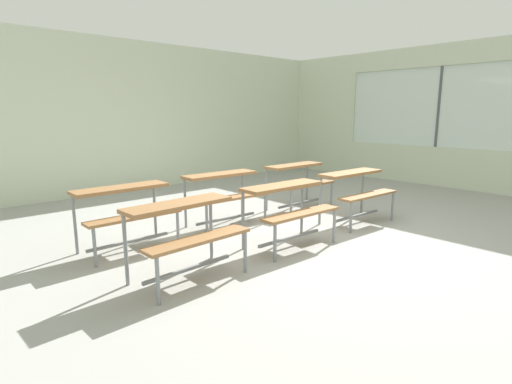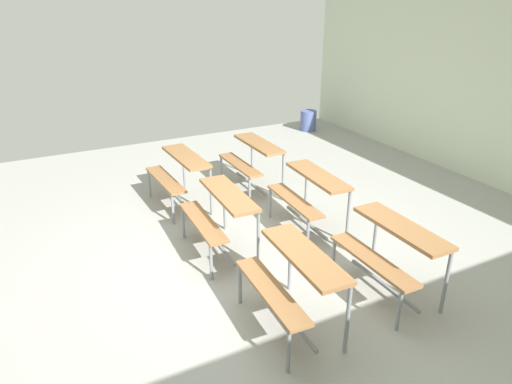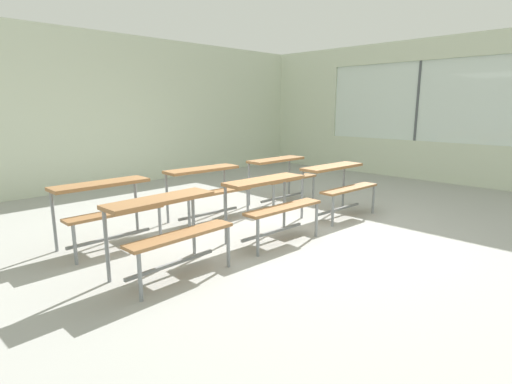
{
  "view_description": "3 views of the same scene",
  "coord_description": "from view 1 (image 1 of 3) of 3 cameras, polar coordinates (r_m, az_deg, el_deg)",
  "views": [
    {
      "loc": [
        -3.8,
        -3.3,
        1.6
      ],
      "look_at": [
        -0.37,
        0.45,
        0.58
      ],
      "focal_mm": 28.0,
      "sensor_mm": 36.0,
      "label": 1
    },
    {
      "loc": [
        4.03,
        -1.94,
        2.84
      ],
      "look_at": [
        -0.89,
        0.6,
        0.42
      ],
      "focal_mm": 32.5,
      "sensor_mm": 36.0,
      "label": 2
    },
    {
      "loc": [
        -3.8,
        -3.3,
        1.6
      ],
      "look_at": [
        -0.06,
        0.44,
        0.46
      ],
      "focal_mm": 28.0,
      "sensor_mm": 36.0,
      "label": 3
    }
  ],
  "objects": [
    {
      "name": "ground",
      "position": [
        5.29,
        6.31,
        -6.59
      ],
      "size": [
        10.0,
        9.0,
        0.05
      ],
      "primitive_type": "cube",
      "color": "#9E9E99"
    },
    {
      "name": "wall_back",
      "position": [
        8.68,
        -16.73,
        10.24
      ],
      "size": [
        10.0,
        0.12,
        3.0
      ],
      "primitive_type": "cube",
      "color": "beige",
      "rests_on": "ground"
    },
    {
      "name": "wall_right",
      "position": [
        9.35,
        28.15,
        9.12
      ],
      "size": [
        0.12,
        9.0,
        3.0
      ],
      "color": "beige",
      "rests_on": "ground"
    },
    {
      "name": "desk_bench_r0c0",
      "position": [
        3.88,
        -10.05,
        -4.28
      ],
      "size": [
        1.12,
        0.63,
        0.74
      ],
      "rotation": [
        0.0,
        0.0,
        0.04
      ],
      "color": "olive",
      "rests_on": "ground"
    },
    {
      "name": "desk_bench_r0c1",
      "position": [
        4.78,
        4.7,
        -1.18
      ],
      "size": [
        1.12,
        0.63,
        0.74
      ],
      "rotation": [
        0.0,
        0.0,
        -0.04
      ],
      "color": "olive",
      "rests_on": "ground"
    },
    {
      "name": "desk_bench_r0c2",
      "position": [
        5.98,
        14.17,
        1.04
      ],
      "size": [
        1.13,
        0.64,
        0.74
      ],
      "rotation": [
        0.0,
        0.0,
        -0.05
      ],
      "color": "olive",
      "rests_on": "ground"
    },
    {
      "name": "desk_bench_r1c0",
      "position": [
        4.87,
        -18.13,
        -1.5
      ],
      "size": [
        1.1,
        0.59,
        0.74
      ],
      "rotation": [
        0.0,
        0.0,
        0.0
      ],
      "color": "olive",
      "rests_on": "ground"
    },
    {
      "name": "desk_bench_r1c1",
      "position": [
        5.66,
        -4.5,
        0.79
      ],
      "size": [
        1.13,
        0.65,
        0.74
      ],
      "rotation": [
        0.0,
        0.0,
        -0.05
      ],
      "color": "olive",
      "rests_on": "ground"
    },
    {
      "name": "desk_bench_r1c2",
      "position": [
        6.66,
        6.14,
        2.35
      ],
      "size": [
        1.11,
        0.6,
        0.74
      ],
      "rotation": [
        0.0,
        0.0,
        -0.01
      ],
      "color": "olive",
      "rests_on": "ground"
    }
  ]
}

